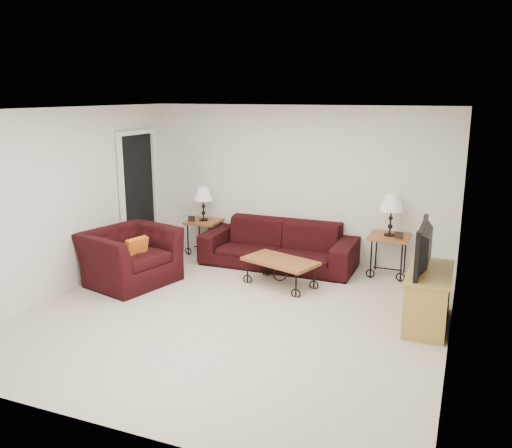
{
  "coord_description": "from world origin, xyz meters",
  "views": [
    {
      "loc": [
        2.56,
        -5.63,
        2.67
      ],
      "look_at": [
        0.0,
        0.7,
        1.0
      ],
      "focal_mm": 37.48,
      "sensor_mm": 36.0,
      "label": 1
    }
  ],
  "objects_px": {
    "sofa": "(278,244)",
    "backpack": "(342,267)",
    "side_table_right": "(388,256)",
    "lamp_right": "(391,215)",
    "lamp_left": "(203,204)",
    "television": "(430,248)",
    "side_table_left": "(204,237)",
    "coffee_table": "(280,273)",
    "tv_stand": "(428,298)",
    "armchair": "(130,257)"
  },
  "relations": [
    {
      "from": "coffee_table",
      "to": "armchair",
      "type": "bearing_deg",
      "value": -161.54
    },
    {
      "from": "backpack",
      "to": "sofa",
      "type": "bearing_deg",
      "value": 157.38
    },
    {
      "from": "lamp_right",
      "to": "armchair",
      "type": "relative_size",
      "value": 0.52
    },
    {
      "from": "backpack",
      "to": "armchair",
      "type": "bearing_deg",
      "value": -163.42
    },
    {
      "from": "sofa",
      "to": "side_table_left",
      "type": "bearing_deg",
      "value": 172.74
    },
    {
      "from": "lamp_right",
      "to": "tv_stand",
      "type": "xyz_separation_m",
      "value": [
        0.7,
        -1.6,
        -0.61
      ]
    },
    {
      "from": "coffee_table",
      "to": "lamp_left",
      "type": "bearing_deg",
      "value": 149.59
    },
    {
      "from": "lamp_right",
      "to": "backpack",
      "type": "distance_m",
      "value": 1.06
    },
    {
      "from": "sofa",
      "to": "backpack",
      "type": "xyz_separation_m",
      "value": [
        1.1,
        -0.31,
        -0.14
      ]
    },
    {
      "from": "lamp_left",
      "to": "television",
      "type": "distance_m",
      "value": 4.1
    },
    {
      "from": "lamp_right",
      "to": "coffee_table",
      "type": "xyz_separation_m",
      "value": [
        -1.35,
        -1.02,
        -0.75
      ]
    },
    {
      "from": "backpack",
      "to": "lamp_left",
      "type": "bearing_deg",
      "value": 162.18
    },
    {
      "from": "sofa",
      "to": "lamp_left",
      "type": "bearing_deg",
      "value": 172.74
    },
    {
      "from": "lamp_left",
      "to": "coffee_table",
      "type": "bearing_deg",
      "value": -30.41
    },
    {
      "from": "lamp_right",
      "to": "lamp_left",
      "type": "bearing_deg",
      "value": 180.0
    },
    {
      "from": "armchair",
      "to": "lamp_right",
      "type": "bearing_deg",
      "value": -48.29
    },
    {
      "from": "side_table_right",
      "to": "coffee_table",
      "type": "distance_m",
      "value": 1.7
    },
    {
      "from": "sofa",
      "to": "coffee_table",
      "type": "xyz_separation_m",
      "value": [
        0.33,
        -0.84,
        -0.16
      ]
    },
    {
      "from": "lamp_right",
      "to": "television",
      "type": "xyz_separation_m",
      "value": [
        0.68,
        -1.6,
        0.01
      ]
    },
    {
      "from": "lamp_left",
      "to": "lamp_right",
      "type": "xyz_separation_m",
      "value": [
        3.1,
        0.0,
        0.07
      ]
    },
    {
      "from": "lamp_left",
      "to": "backpack",
      "type": "distance_m",
      "value": 2.64
    },
    {
      "from": "sofa",
      "to": "armchair",
      "type": "bearing_deg",
      "value": -138.41
    },
    {
      "from": "side_table_right",
      "to": "coffee_table",
      "type": "relative_size",
      "value": 0.61
    },
    {
      "from": "sofa",
      "to": "tv_stand",
      "type": "distance_m",
      "value": 2.77
    },
    {
      "from": "coffee_table",
      "to": "armchair",
      "type": "xyz_separation_m",
      "value": [
        -2.05,
        -0.69,
        0.2
      ]
    },
    {
      "from": "tv_stand",
      "to": "armchair",
      "type": "bearing_deg",
      "value": -178.45
    },
    {
      "from": "television",
      "to": "side_table_left",
      "type": "bearing_deg",
      "value": -112.95
    },
    {
      "from": "television",
      "to": "side_table_right",
      "type": "bearing_deg",
      "value": -157.05
    },
    {
      "from": "sofa",
      "to": "armchair",
      "type": "distance_m",
      "value": 2.3
    },
    {
      "from": "side_table_right",
      "to": "armchair",
      "type": "xyz_separation_m",
      "value": [
        -3.41,
        -1.71,
        0.08
      ]
    },
    {
      "from": "lamp_right",
      "to": "armchair",
      "type": "xyz_separation_m",
      "value": [
        -3.41,
        -1.71,
        -0.55
      ]
    },
    {
      "from": "lamp_left",
      "to": "sofa",
      "type": "bearing_deg",
      "value": -7.26
    },
    {
      "from": "lamp_left",
      "to": "lamp_right",
      "type": "relative_size",
      "value": 0.92
    },
    {
      "from": "lamp_left",
      "to": "television",
      "type": "bearing_deg",
      "value": -22.95
    },
    {
      "from": "sofa",
      "to": "side_table_left",
      "type": "height_order",
      "value": "sofa"
    },
    {
      "from": "lamp_right",
      "to": "side_table_left",
      "type": "bearing_deg",
      "value": 180.0
    },
    {
      "from": "side_table_right",
      "to": "television",
      "type": "xyz_separation_m",
      "value": [
        0.68,
        -1.6,
        0.63
      ]
    },
    {
      "from": "backpack",
      "to": "coffee_table",
      "type": "bearing_deg",
      "value": -152.17
    },
    {
      "from": "sofa",
      "to": "backpack",
      "type": "bearing_deg",
      "value": -15.92
    },
    {
      "from": "armchair",
      "to": "television",
      "type": "distance_m",
      "value": 4.12
    },
    {
      "from": "lamp_left",
      "to": "tv_stand",
      "type": "bearing_deg",
      "value": -22.85
    },
    {
      "from": "lamp_right",
      "to": "coffee_table",
      "type": "distance_m",
      "value": 1.85
    },
    {
      "from": "armchair",
      "to": "coffee_table",
      "type": "bearing_deg",
      "value": -56.46
    },
    {
      "from": "lamp_left",
      "to": "side_table_left",
      "type": "bearing_deg",
      "value": 0.0
    },
    {
      "from": "coffee_table",
      "to": "backpack",
      "type": "distance_m",
      "value": 0.93
    },
    {
      "from": "sofa",
      "to": "tv_stand",
      "type": "xyz_separation_m",
      "value": [
        2.38,
        -1.42,
        -0.02
      ]
    },
    {
      "from": "sofa",
      "to": "lamp_left",
      "type": "xyz_separation_m",
      "value": [
        -1.41,
        0.18,
        0.52
      ]
    },
    {
      "from": "tv_stand",
      "to": "lamp_right",
      "type": "bearing_deg",
      "value": 113.55
    },
    {
      "from": "side_table_left",
      "to": "side_table_right",
      "type": "relative_size",
      "value": 0.92
    },
    {
      "from": "side_table_right",
      "to": "lamp_right",
      "type": "height_order",
      "value": "lamp_right"
    }
  ]
}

